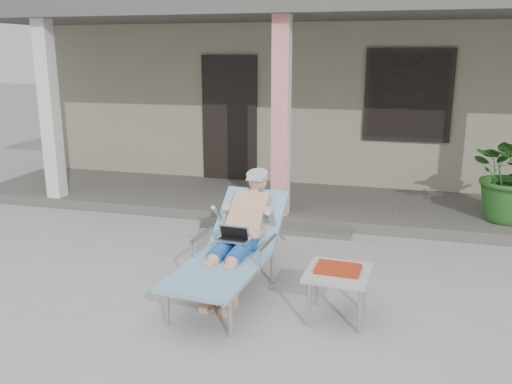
% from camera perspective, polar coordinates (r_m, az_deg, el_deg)
% --- Properties ---
extents(ground, '(60.00, 60.00, 0.00)m').
position_cam_1_polar(ground, '(5.55, -2.43, -9.99)').
color(ground, '#9E9E99').
rests_on(ground, ground).
extents(house, '(10.40, 5.40, 3.30)m').
position_cam_1_polar(house, '(11.43, 7.51, 11.24)').
color(house, gray).
rests_on(house, ground).
extents(porch_deck, '(10.00, 2.00, 0.15)m').
position_cam_1_polar(porch_deck, '(8.27, 3.83, -1.12)').
color(porch_deck, '#605B56').
rests_on(porch_deck, ground).
extents(porch_overhang, '(10.00, 2.30, 2.85)m').
position_cam_1_polar(porch_overhang, '(7.92, 4.09, 18.03)').
color(porch_overhang, silver).
rests_on(porch_overhang, porch_deck).
extents(porch_step, '(2.00, 0.30, 0.07)m').
position_cam_1_polar(porch_step, '(7.20, 2.01, -3.80)').
color(porch_step, '#605B56').
rests_on(porch_step, ground).
extents(lounger, '(0.81, 1.85, 1.18)m').
position_cam_1_polar(lounger, '(5.23, -2.17, -3.00)').
color(lounger, '#B7B7BC').
rests_on(lounger, ground).
extents(side_table, '(0.57, 0.57, 0.49)m').
position_cam_1_polar(side_table, '(4.84, 8.62, -8.66)').
color(side_table, '#AFAFAA').
rests_on(side_table, ground).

